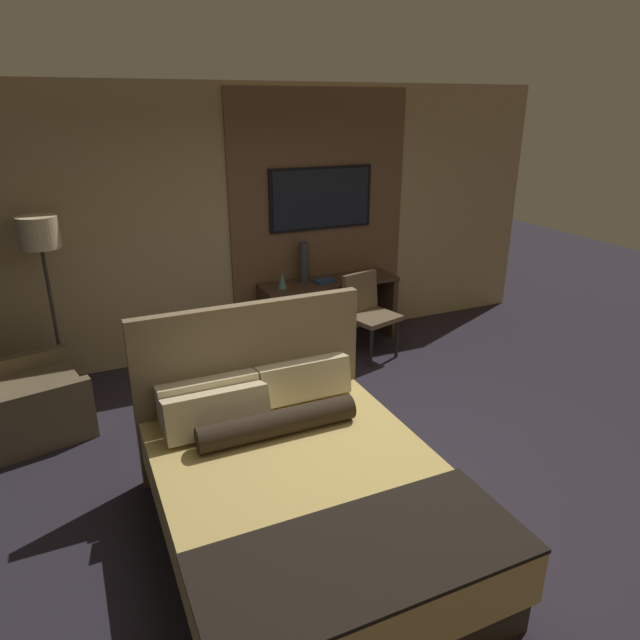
{
  "coord_description": "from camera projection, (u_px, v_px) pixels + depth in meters",
  "views": [
    {
      "loc": [
        -1.8,
        -3.19,
        2.59
      ],
      "look_at": [
        0.05,
        0.89,
        0.88
      ],
      "focal_mm": 32.0,
      "sensor_mm": 36.0,
      "label": 1
    }
  ],
  "objects": [
    {
      "name": "ground_plane",
      "position": [
        362.0,
        467.0,
        4.33
      ],
      "size": [
        16.0,
        16.0,
        0.0
      ],
      "primitive_type": "plane",
      "color": "#28232D"
    },
    {
      "name": "wall_back_tv_panel",
      "position": [
        258.0,
        222.0,
        6.08
      ],
      "size": [
        7.2,
        0.09,
        2.8
      ],
      "color": "tan",
      "rests_on": "ground_plane"
    },
    {
      "name": "bed",
      "position": [
        301.0,
        494.0,
        3.52
      ],
      "size": [
        1.69,
        2.15,
        1.28
      ],
      "color": "#33281E",
      "rests_on": "ground_plane"
    },
    {
      "name": "desk",
      "position": [
        328.0,
        301.0,
        6.46
      ],
      "size": [
        1.56,
        0.46,
        0.74
      ],
      "color": "#422D1E",
      "rests_on": "ground_plane"
    },
    {
      "name": "tv",
      "position": [
        321.0,
        198.0,
        6.21
      ],
      "size": [
        1.2,
        0.04,
        0.68
      ],
      "color": "black"
    },
    {
      "name": "desk_chair",
      "position": [
        367.0,
        307.0,
        6.11
      ],
      "size": [
        0.59,
        0.59,
        0.9
      ],
      "rotation": [
        0.0,
        0.0,
        0.27
      ],
      "color": "brown",
      "rests_on": "ground_plane"
    },
    {
      "name": "armchair_by_window",
      "position": [
        23.0,
        405.0,
        4.73
      ],
      "size": [
        1.02,
        1.05,
        0.76
      ],
      "rotation": [
        0.0,
        0.0,
        1.78
      ],
      "color": "brown",
      "rests_on": "ground_plane"
    },
    {
      "name": "floor_lamp",
      "position": [
        41.0,
        247.0,
        4.99
      ],
      "size": [
        0.34,
        0.34,
        1.68
      ],
      "color": "#282623",
      "rests_on": "ground_plane"
    },
    {
      "name": "vase_tall",
      "position": [
        304.0,
        262.0,
        6.22
      ],
      "size": [
        0.11,
        0.11,
        0.44
      ],
      "color": "#333338",
      "rests_on": "desk"
    },
    {
      "name": "vase_short",
      "position": [
        282.0,
        280.0,
        6.05
      ],
      "size": [
        0.1,
        0.1,
        0.18
      ],
      "color": "#4C706B",
      "rests_on": "desk"
    },
    {
      "name": "book",
      "position": [
        324.0,
        281.0,
        6.28
      ],
      "size": [
        0.24,
        0.19,
        0.03
      ],
      "color": "navy",
      "rests_on": "desk"
    }
  ]
}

